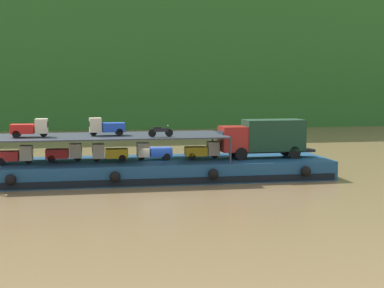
{
  "coord_description": "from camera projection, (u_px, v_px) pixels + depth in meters",
  "views": [
    {
      "loc": [
        -5.98,
        -46.54,
        7.67
      ],
      "look_at": [
        2.73,
        0.0,
        2.7
      ],
      "focal_mm": 55.85,
      "sensor_mm": 36.0,
      "label": 1
    }
  ],
  "objects": [
    {
      "name": "ground_plane",
      "position": [
        158.0,
        178.0,
        47.39
      ],
      "size": [
        400.0,
        400.0,
        0.0
      ],
      "primitive_type": "plane",
      "color": "brown"
    },
    {
      "name": "hillside_far_bank",
      "position": [
        112.0,
        18.0,
        107.51
      ],
      "size": [
        111.25,
        31.67,
        33.88
      ],
      "color": "#286023",
      "rests_on": "ground"
    },
    {
      "name": "cargo_barge",
      "position": [
        158.0,
        169.0,
        47.28
      ],
      "size": [
        27.16,
        7.88,
        1.5
      ],
      "color": "navy",
      "rests_on": "ground"
    },
    {
      "name": "covered_lorry",
      "position": [
        264.0,
        137.0,
        48.25
      ],
      "size": [
        7.89,
        2.41,
        3.1
      ],
      "color": "maroon",
      "rests_on": "cargo_barge"
    },
    {
      "name": "cargo_rack",
      "position": [
        109.0,
        136.0,
        46.34
      ],
      "size": [
        17.96,
        6.45,
        2.0
      ],
      "color": "#2D333D",
      "rests_on": "cargo_barge"
    },
    {
      "name": "mini_truck_lower_stern",
      "position": [
        15.0,
        155.0,
        44.7
      ],
      "size": [
        2.77,
        1.25,
        1.38
      ],
      "color": "red",
      "rests_on": "cargo_barge"
    },
    {
      "name": "mini_truck_lower_aft",
      "position": [
        65.0,
        153.0,
        46.12
      ],
      "size": [
        2.79,
        1.28,
        1.38
      ],
      "color": "red",
      "rests_on": "cargo_barge"
    },
    {
      "name": "mini_truck_lower_mid",
      "position": [
        109.0,
        153.0,
        46.17
      ],
      "size": [
        2.75,
        1.21,
        1.38
      ],
      "color": "gold",
      "rests_on": "cargo_barge"
    },
    {
      "name": "mini_truck_lower_fore",
      "position": [
        154.0,
        151.0,
        47.07
      ],
      "size": [
        2.78,
        1.27,
        1.38
      ],
      "color": "#1E47B7",
      "rests_on": "cargo_barge"
    },
    {
      "name": "mini_truck_lower_bow",
      "position": [
        203.0,
        150.0,
        47.68
      ],
      "size": [
        2.75,
        1.22,
        1.38
      ],
      "color": "gold",
      "rests_on": "cargo_barge"
    },
    {
      "name": "mini_truck_upper_stern",
      "position": [
        30.0,
        128.0,
        44.83
      ],
      "size": [
        2.77,
        1.26,
        1.38
      ],
      "color": "red",
      "rests_on": "cargo_rack"
    },
    {
      "name": "mini_truck_upper_mid",
      "position": [
        106.0,
        127.0,
        46.17
      ],
      "size": [
        2.78,
        1.27,
        1.38
      ],
      "color": "#1E47B7",
      "rests_on": "cargo_rack"
    },
    {
      "name": "motorcycle_upper_port",
      "position": [
        160.0,
        131.0,
        45.08
      ],
      "size": [
        1.9,
        0.55,
        0.87
      ],
      "color": "black",
      "rests_on": "cargo_rack"
    }
  ]
}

